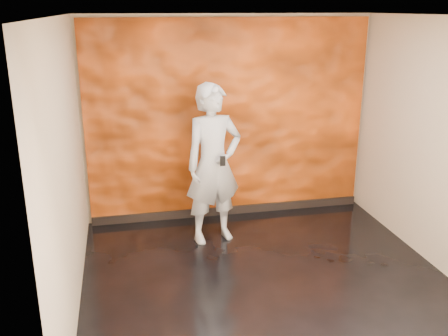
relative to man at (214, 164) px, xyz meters
The scene contains 5 objects.
room 1.30m from the man, 72.36° to the right, with size 4.02×4.02×2.81m.
feature_wall 0.94m from the man, 64.41° to the left, with size 3.90×0.06×2.75m, color #FF6115.
baseboard 1.26m from the man, 63.22° to the left, with size 3.90×0.04×0.12m, color black.
man is the anchor object (origin of this frame).
phone 0.32m from the man, 78.80° to the right, with size 0.07×0.01×0.13m, color black.
Camera 1 is at (-1.48, -4.63, 2.88)m, focal length 40.00 mm.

